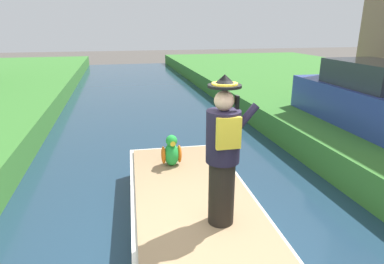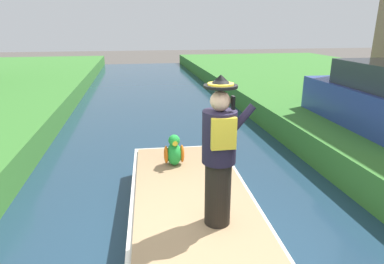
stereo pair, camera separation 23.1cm
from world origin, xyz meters
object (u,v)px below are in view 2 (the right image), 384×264
parrot_plush (174,152)px  parked_car_blue (377,99)px  boat (192,211)px  person_pirate (219,154)px

parrot_plush → parked_car_blue: parked_car_blue is taller
boat → person_pirate: bearing=-76.9°
boat → parked_car_blue: 5.62m
boat → parked_car_blue: (4.91, 2.54, 1.00)m
person_pirate → parked_car_blue: size_ratio=0.46×
person_pirate → parked_car_blue: (4.73, 3.34, -0.24)m
person_pirate → parrot_plush: size_ratio=3.25×
boat → parked_car_blue: bearing=27.3°
boat → parked_car_blue: size_ratio=1.06×
boat → person_pirate: (0.19, -0.80, 1.23)m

